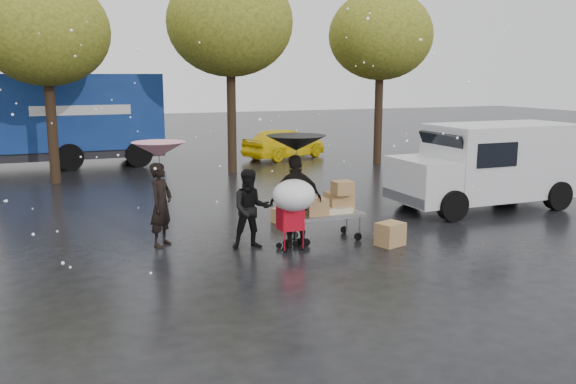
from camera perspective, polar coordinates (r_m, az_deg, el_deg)
name	(u,v)px	position (r m, az deg, el deg)	size (l,w,h in m)	color
ground	(259,253)	(12.11, -2.76, -5.71)	(90.00, 90.00, 0.00)	black
person_pink	(161,205)	(12.67, -11.79, -1.17)	(0.63, 0.41, 1.72)	black
person_middle	(251,209)	(12.26, -3.50, -1.60)	(0.79, 0.61, 1.62)	black
person_black	(296,201)	(12.31, 0.76, -0.88)	(1.11, 0.46, 1.90)	black
umbrella_pink	(159,150)	(12.48, -11.99, 3.91)	(1.08, 1.08, 2.14)	#4C4C4C
umbrella_black	(296,143)	(12.12, 0.77, 4.60)	(1.20, 1.20, 2.28)	#4C4C4C
vendor_cart	(330,206)	(12.94, 3.95, -1.32)	(1.52, 0.80, 1.27)	slate
shopping_cart	(293,199)	(11.92, 0.50, -0.69)	(0.84, 0.84, 1.46)	red
white_van	(489,164)	(16.84, 18.28, 2.50)	(4.91, 2.18, 2.20)	silver
blue_truck	(57,121)	(24.73, -20.84, 6.25)	(8.30, 2.60, 3.50)	navy
box_ground_near	(390,234)	(12.74, 9.54, -3.90)	(0.53, 0.42, 0.48)	olive
box_ground_far	(282,215)	(14.52, -0.53, -2.18)	(0.44, 0.35, 0.35)	olive
yellow_taxi	(284,143)	(25.68, -0.36, 4.64)	(1.55, 3.86, 1.31)	yellow
tree_row	(143,27)	(21.29, -13.37, 14.83)	(21.60, 4.40, 7.12)	black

